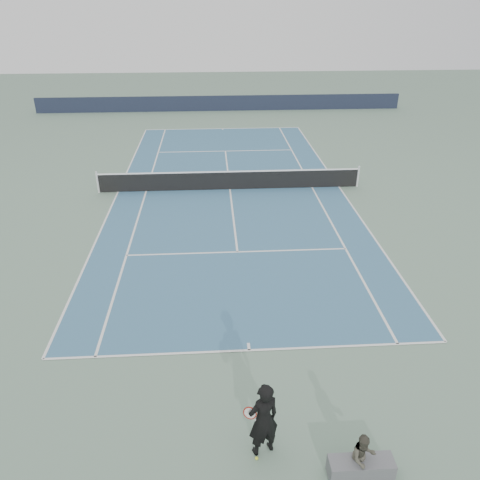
{
  "coord_description": "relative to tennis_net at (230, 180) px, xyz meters",
  "views": [
    {
      "loc": [
        -0.87,
        -21.67,
        8.55
      ],
      "look_at": [
        0.03,
        -7.51,
        1.1
      ],
      "focal_mm": 35.0,
      "sensor_mm": 36.0,
      "label": 1
    }
  ],
  "objects": [
    {
      "name": "ground",
      "position": [
        0.0,
        0.0,
        -0.5
      ],
      "size": [
        80.0,
        80.0,
        0.0
      ],
      "primitive_type": "plane",
      "color": "slate"
    },
    {
      "name": "court_surface",
      "position": [
        0.0,
        0.0,
        -0.5
      ],
      "size": [
        10.97,
        23.77,
        0.01
      ],
      "primitive_type": "cube",
      "color": "#396687",
      "rests_on": "ground"
    },
    {
      "name": "tennis_net",
      "position": [
        0.0,
        0.0,
        0.0
      ],
      "size": [
        12.9,
        0.1,
        1.07
      ],
      "color": "silver",
      "rests_on": "ground"
    },
    {
      "name": "windscreen_far",
      "position": [
        0.0,
        17.88,
        0.1
      ],
      "size": [
        30.0,
        0.25,
        1.2
      ],
      "primitive_type": "cube",
      "color": "black",
      "rests_on": "ground"
    },
    {
      "name": "tennis_player",
      "position": [
        0.03,
        -15.02,
        0.42
      ],
      "size": [
        0.87,
        0.72,
        1.85
      ],
      "color": "black",
      "rests_on": "ground"
    },
    {
      "name": "tennis_ball",
      "position": [
        -0.12,
        -15.23,
        -0.47
      ],
      "size": [
        0.07,
        0.07,
        0.07
      ],
      "primitive_type": "sphere",
      "color": "#D9EA2F",
      "rests_on": "ground"
    },
    {
      "name": "spectator_bench",
      "position": [
        1.92,
        -15.71,
        -0.13
      ],
      "size": [
        1.35,
        0.66,
        1.11
      ],
      "color": "#5C5D61",
      "rests_on": "ground"
    }
  ]
}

